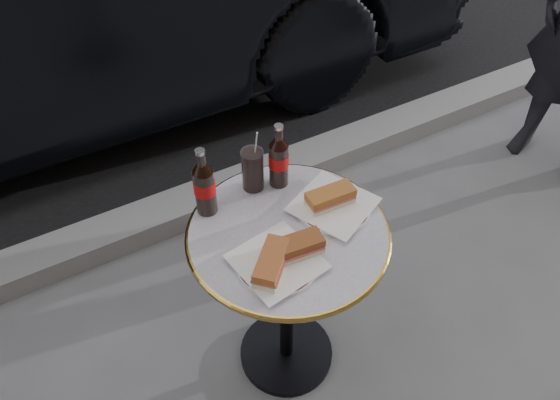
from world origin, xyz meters
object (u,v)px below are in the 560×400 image
cola_glass (253,169)px  bistro_table (287,301)px  cola_bottle_left (204,182)px  cola_bottle_right (279,155)px  plate_right (333,206)px  plate_left (277,263)px

cola_glass → bistro_table: bearing=-89.6°
cola_bottle_left → cola_bottle_right: 0.25m
plate_right → cola_bottle_right: bearing=116.7°
cola_bottle_right → cola_glass: 0.09m
cola_glass → cola_bottle_right: bearing=-16.9°
plate_right → plate_left: bearing=-157.3°
plate_right → cola_glass: bearing=129.7°
cola_glass → plate_left: bearing=-105.9°
plate_left → plate_right: 0.29m
plate_left → cola_bottle_left: cola_bottle_left is taller
bistro_table → cola_bottle_right: bearing=68.2°
cola_bottle_right → plate_left: bearing=-120.3°
cola_glass → cola_bottle_left: bearing=-172.2°
bistro_table → plate_left: size_ratio=3.14×
plate_right → cola_bottle_right: 0.23m
bistro_table → cola_glass: size_ratio=4.94×
plate_left → cola_glass: 0.34m
plate_left → plate_right: bearing=22.7°
cola_bottle_left → cola_glass: size_ratio=1.63×
cola_bottle_right → cola_glass: size_ratio=1.58×
plate_right → cola_glass: cola_glass is taller
plate_left → cola_glass: cola_glass is taller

